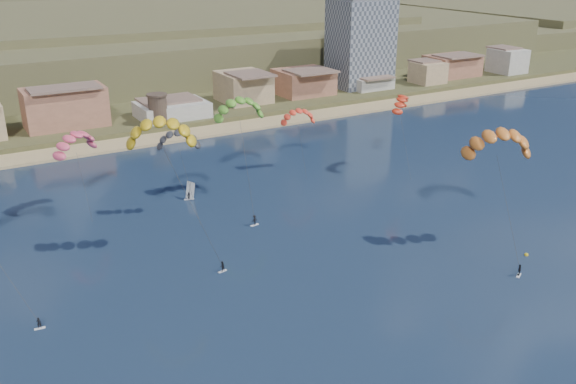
{
  "coord_description": "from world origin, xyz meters",
  "views": [
    {
      "loc": [
        -49.53,
        -53.72,
        48.88
      ],
      "look_at": [
        0.0,
        32.0,
        10.0
      ],
      "focal_mm": 39.05,
      "sensor_mm": 36.0,
      "label": 1
    }
  ],
  "objects_px": {
    "kitesurfer_orange": "(499,138)",
    "kitesurfer_green": "(239,106)",
    "kitesurfer_yellow": "(160,128)",
    "apartment_tower": "(360,41)",
    "watchtower": "(158,109)",
    "windsurfer": "(190,194)",
    "buoy": "(526,255)"
  },
  "relations": [
    {
      "from": "kitesurfer_orange",
      "to": "kitesurfer_green",
      "type": "bearing_deg",
      "value": 121.97
    },
    {
      "from": "kitesurfer_yellow",
      "to": "kitesurfer_green",
      "type": "xyz_separation_m",
      "value": [
        22.71,
        17.98,
        -2.92
      ]
    },
    {
      "from": "apartment_tower",
      "to": "watchtower",
      "type": "height_order",
      "value": "apartment_tower"
    },
    {
      "from": "kitesurfer_yellow",
      "to": "windsurfer",
      "type": "xyz_separation_m",
      "value": [
        11.57,
        19.72,
        -20.55
      ]
    },
    {
      "from": "apartment_tower",
      "to": "watchtower",
      "type": "distance_m",
      "value": 82.02
    },
    {
      "from": "apartment_tower",
      "to": "kitesurfer_yellow",
      "type": "xyz_separation_m",
      "value": [
        -103.54,
        -86.99,
        3.9
      ]
    },
    {
      "from": "apartment_tower",
      "to": "buoy",
      "type": "bearing_deg",
      "value": -113.45
    },
    {
      "from": "watchtower",
      "to": "kitesurfer_yellow",
      "type": "bearing_deg",
      "value": -107.88
    },
    {
      "from": "watchtower",
      "to": "windsurfer",
      "type": "height_order",
      "value": "watchtower"
    },
    {
      "from": "watchtower",
      "to": "buoy",
      "type": "relative_size",
      "value": 12.7
    },
    {
      "from": "watchtower",
      "to": "kitesurfer_green",
      "type": "distance_m",
      "value": 56.41
    },
    {
      "from": "watchtower",
      "to": "kitesurfer_yellow",
      "type": "height_order",
      "value": "kitesurfer_yellow"
    },
    {
      "from": "watchtower",
      "to": "buoy",
      "type": "distance_m",
      "value": 109.59
    },
    {
      "from": "kitesurfer_orange",
      "to": "windsurfer",
      "type": "distance_m",
      "value": 61.8
    },
    {
      "from": "windsurfer",
      "to": "kitesurfer_yellow",
      "type": "bearing_deg",
      "value": -120.41
    },
    {
      "from": "kitesurfer_green",
      "to": "buoy",
      "type": "distance_m",
      "value": 61.3
    },
    {
      "from": "watchtower",
      "to": "kitesurfer_orange",
      "type": "relative_size",
      "value": 0.37
    },
    {
      "from": "watchtower",
      "to": "windsurfer",
      "type": "bearing_deg",
      "value": -102.66
    },
    {
      "from": "apartment_tower",
      "to": "buoy",
      "type": "distance_m",
      "value": 131.73
    },
    {
      "from": "apartment_tower",
      "to": "kitesurfer_yellow",
      "type": "distance_m",
      "value": 135.29
    },
    {
      "from": "windsurfer",
      "to": "buoy",
      "type": "relative_size",
      "value": 5.42
    },
    {
      "from": "apartment_tower",
      "to": "kitesurfer_orange",
      "type": "bearing_deg",
      "value": -115.56
    },
    {
      "from": "kitesurfer_yellow",
      "to": "kitesurfer_green",
      "type": "height_order",
      "value": "kitesurfer_yellow"
    },
    {
      "from": "kitesurfer_yellow",
      "to": "kitesurfer_green",
      "type": "relative_size",
      "value": 1.05
    },
    {
      "from": "kitesurfer_yellow",
      "to": "kitesurfer_green",
      "type": "distance_m",
      "value": 29.11
    },
    {
      "from": "buoy",
      "to": "kitesurfer_green",
      "type": "bearing_deg",
      "value": 119.65
    },
    {
      "from": "watchtower",
      "to": "kitesurfer_green",
      "type": "xyz_separation_m",
      "value": [
        -0.83,
        -55.01,
        12.43
      ]
    },
    {
      "from": "kitesurfer_green",
      "to": "buoy",
      "type": "xyz_separation_m",
      "value": [
        28.88,
        -50.74,
        -18.68
      ]
    },
    {
      "from": "watchtower",
      "to": "apartment_tower",
      "type": "bearing_deg",
      "value": 9.93
    },
    {
      "from": "watchtower",
      "to": "windsurfer",
      "type": "relative_size",
      "value": 2.34
    },
    {
      "from": "kitesurfer_orange",
      "to": "kitesurfer_green",
      "type": "relative_size",
      "value": 0.95
    },
    {
      "from": "kitesurfer_yellow",
      "to": "buoy",
      "type": "distance_m",
      "value": 64.82
    }
  ]
}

